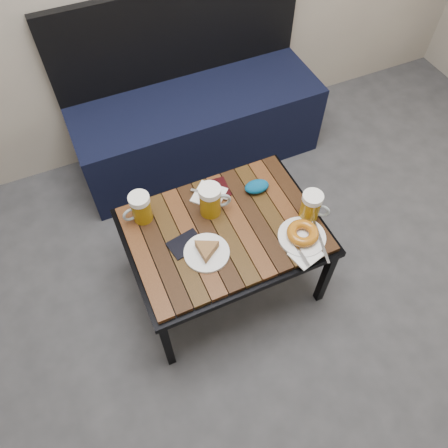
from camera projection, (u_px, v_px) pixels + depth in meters
name	position (u px, v px, depth m)	size (l,w,h in m)	color
ground	(350.00, 431.00, 1.84)	(4.00, 4.00, 0.00)	#2D2D30
bench	(196.00, 120.00, 2.55)	(1.40, 0.50, 0.95)	black
cafe_table	(224.00, 234.00, 1.90)	(0.84, 0.62, 0.47)	black
beer_mug_left	(140.00, 208.00, 1.83)	(0.13, 0.10, 0.14)	#8F670B
beer_mug_centre	(211.00, 200.00, 1.85)	(0.15, 0.11, 0.15)	#8F670B
beer_mug_right	(311.00, 206.00, 1.84)	(0.13, 0.12, 0.14)	#8F670B
plate_pie	(207.00, 251.00, 1.77)	(0.19, 0.19, 0.05)	white
plate_bagel	(302.00, 235.00, 1.81)	(0.20, 0.26, 0.06)	white
napkin_left	(209.00, 195.00, 1.96)	(0.19, 0.19, 0.01)	white
napkin_right	(306.00, 254.00, 1.78)	(0.14, 0.13, 0.01)	white
passport_navy	(186.00, 244.00, 1.81)	(0.10, 0.14, 0.01)	black
passport_burgundy	(219.00, 188.00, 1.99)	(0.08, 0.12, 0.01)	black
knit_pouch	(257.00, 187.00, 1.96)	(0.11, 0.07, 0.05)	navy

